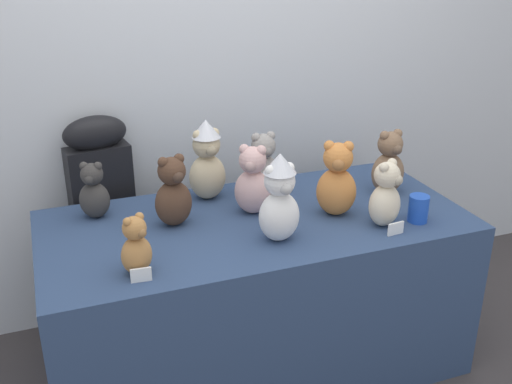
# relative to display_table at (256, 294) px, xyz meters

# --- Properties ---
(wall_back) EXTENTS (7.00, 0.08, 2.60)m
(wall_back) POSITION_rel_display_table_xyz_m (0.00, 0.65, 0.94)
(wall_back) COLOR silver
(wall_back) RESTS_ON ground_plane
(display_table) EXTENTS (1.71, 0.80, 0.71)m
(display_table) POSITION_rel_display_table_xyz_m (0.00, 0.00, 0.00)
(display_table) COLOR navy
(display_table) RESTS_ON ground_plane
(instrument_case) EXTENTS (0.29, 0.16, 1.06)m
(instrument_case) POSITION_rel_display_table_xyz_m (-0.55, 0.53, 0.18)
(instrument_case) COLOR black
(instrument_case) RESTS_ON ground_plane
(teddy_bear_caramel) EXTENTS (0.14, 0.14, 0.22)m
(teddy_bear_caramel) POSITION_rel_display_table_xyz_m (-0.52, -0.25, 0.46)
(teddy_bear_caramel) COLOR #B27A42
(teddy_bear_caramel) RESTS_ON display_table
(teddy_bear_ash) EXTENTS (0.15, 0.13, 0.29)m
(teddy_bear_ash) POSITION_rel_display_table_xyz_m (0.12, 0.23, 0.49)
(teddy_bear_ash) COLOR gray
(teddy_bear_ash) RESTS_ON display_table
(teddy_bear_sand) EXTENTS (0.17, 0.15, 0.35)m
(teddy_bear_sand) POSITION_rel_display_table_xyz_m (-0.12, 0.27, 0.53)
(teddy_bear_sand) COLOR #CCB78E
(teddy_bear_sand) RESTS_ON display_table
(teddy_bear_ginger) EXTENTS (0.21, 0.19, 0.32)m
(teddy_bear_ginger) POSITION_rel_display_table_xyz_m (0.32, -0.07, 0.50)
(teddy_bear_ginger) COLOR #D17F3D
(teddy_bear_ginger) RESTS_ON display_table
(teddy_bear_cream) EXTENTS (0.18, 0.17, 0.27)m
(teddy_bear_cream) POSITION_rel_display_table_xyz_m (0.46, -0.22, 0.48)
(teddy_bear_cream) COLOR beige
(teddy_bear_cream) RESTS_ON display_table
(teddy_bear_snow) EXTENTS (0.17, 0.14, 0.35)m
(teddy_bear_snow) POSITION_rel_display_table_xyz_m (0.02, -0.19, 0.52)
(teddy_bear_snow) COLOR white
(teddy_bear_snow) RESTS_ON display_table
(teddy_bear_mocha) EXTENTS (0.16, 0.14, 0.29)m
(teddy_bear_mocha) POSITION_rel_display_table_xyz_m (0.64, 0.05, 0.49)
(teddy_bear_mocha) COLOR #7F6047
(teddy_bear_mocha) RESTS_ON display_table
(teddy_bear_blush) EXTENTS (0.20, 0.19, 0.29)m
(teddy_bear_blush) POSITION_rel_display_table_xyz_m (0.01, 0.07, 0.49)
(teddy_bear_blush) COLOR beige
(teddy_bear_blush) RESTS_ON display_table
(teddy_bear_cocoa) EXTENTS (0.18, 0.16, 0.29)m
(teddy_bear_cocoa) POSITION_rel_display_table_xyz_m (-0.32, 0.07, 0.49)
(teddy_bear_cocoa) COLOR #4C3323
(teddy_bear_cocoa) RESTS_ON display_table
(teddy_bear_charcoal) EXTENTS (0.15, 0.14, 0.24)m
(teddy_bear_charcoal) POSITION_rel_display_table_xyz_m (-0.60, 0.25, 0.47)
(teddy_bear_charcoal) COLOR #383533
(teddy_bear_charcoal) RESTS_ON display_table
(party_cup_blue) EXTENTS (0.08, 0.08, 0.11)m
(party_cup_blue) POSITION_rel_display_table_xyz_m (0.60, -0.24, 0.41)
(party_cup_blue) COLOR blue
(party_cup_blue) RESTS_ON display_table
(name_card_front_left) EXTENTS (0.07, 0.02, 0.05)m
(name_card_front_left) POSITION_rel_display_table_xyz_m (0.46, -0.31, 0.38)
(name_card_front_left) COLOR white
(name_card_front_left) RESTS_ON display_table
(name_card_front_middle) EXTENTS (0.07, 0.01, 0.05)m
(name_card_front_middle) POSITION_rel_display_table_xyz_m (-0.52, -0.31, 0.38)
(name_card_front_middle) COLOR white
(name_card_front_middle) RESTS_ON display_table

